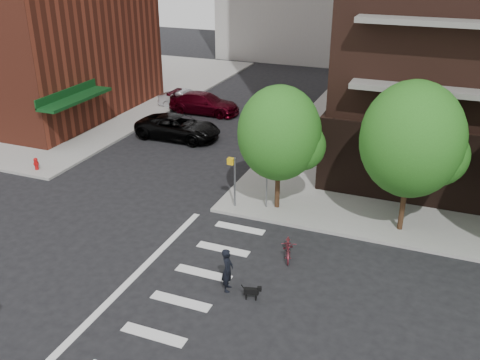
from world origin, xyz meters
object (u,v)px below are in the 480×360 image
object	(u,v)px
parked_car_black	(178,127)
parked_car_silver	(186,100)
parked_car_maroon	(204,103)
dog_walker	(227,270)
scooter	(288,247)
fire_hydrant	(36,163)

from	to	relation	value
parked_car_black	parked_car_silver	xyz separation A→B (m)	(-2.70, 6.42, -0.08)
parked_car_maroon	dog_walker	distance (m)	23.09
parked_car_maroon	scooter	size ratio (longest dim) A/B	3.08
dog_walker	parked_car_maroon	bearing A→B (deg)	13.90
fire_hydrant	parked_car_black	distance (m)	9.59
fire_hydrant	scooter	size ratio (longest dim) A/B	0.41
parked_car_black	scooter	bearing A→B (deg)	-135.20
parked_car_black	parked_car_maroon	distance (m)	5.92
parked_car_black	dog_walker	xyz separation A→B (m)	(9.84, -14.62, 0.10)
parked_car_maroon	parked_car_silver	xyz separation A→B (m)	(-1.88, 0.56, -0.08)
parked_car_black	parked_car_maroon	world-z (taller)	parked_car_maroon
fire_hydrant	parked_car_silver	xyz separation A→B (m)	(2.30, 14.60, 0.17)
parked_car_silver	dog_walker	size ratio (longest dim) A/B	2.44
parked_car_silver	scooter	size ratio (longest dim) A/B	2.44
fire_hydrant	parked_car_maroon	size ratio (longest dim) A/B	0.13
parked_car_black	parked_car_maroon	xyz separation A→B (m)	(-0.82, 5.86, 0.00)
fire_hydrant	parked_car_maroon	distance (m)	14.65
scooter	dog_walker	bearing A→B (deg)	-132.84
parked_car_black	parked_car_silver	size ratio (longest dim) A/B	1.32
parked_car_silver	dog_walker	distance (m)	24.49
fire_hydrant	parked_car_silver	world-z (taller)	parked_car_silver
fire_hydrant	parked_car_black	world-z (taller)	parked_car_black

